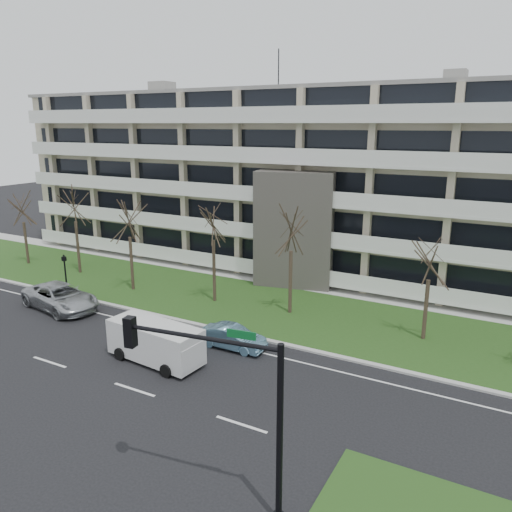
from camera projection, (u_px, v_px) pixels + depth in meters
The scene contains 17 objects.
ground at pixel (134, 390), 24.11m from camera, with size 160.00×160.00×0.00m, color black.
grass_verge at pixel (261, 306), 35.12m from camera, with size 90.00×10.00×0.06m, color #204416.
curb at pixel (223, 330), 30.88m from camera, with size 90.00×0.35×0.12m, color #B2B2AD.
sidewalk at pixel (294, 284), 39.78m from camera, with size 90.00×2.00×0.08m, color #B2B2AD.
lane_edge_line at pixel (210, 340), 29.62m from camera, with size 90.00×0.12×0.01m, color white.
apartment_building at pixel (328, 181), 43.61m from camera, with size 60.50×15.10×18.75m.
silver_pickup at pixel (60, 297), 34.43m from camera, with size 2.87×6.21×1.73m, color #AAAEB2.
blue_sedan at pixel (232, 337), 28.45m from camera, with size 1.38×3.96×1.30m, color #75ABCC.
white_van at pixel (156, 340), 26.69m from camera, with size 5.62×2.63×2.11m.
traffic_signal at pixel (225, 395), 15.68m from camera, with size 5.55×1.12×6.47m.
pedestrian_signal at pixel (65, 269), 37.29m from camera, with size 0.31×0.26×3.03m.
tree_0 at pixel (22, 206), 44.40m from camera, with size 3.46×3.46×6.93m.
tree_1 at pixel (74, 201), 41.35m from camera, with size 4.02×4.02×8.04m.
tree_2 at pixel (128, 216), 37.10m from camera, with size 3.74×3.74×7.48m.
tree_3 at pixel (213, 215), 34.50m from camera, with size 4.06×4.06×8.11m.
tree_4 at pixel (291, 226), 32.31m from camera, with size 3.89×3.89×7.78m.
tree_5 at pixel (431, 256), 28.42m from camera, with size 3.32×3.32×6.63m.
Camera 1 is at (15.56, -16.14, 12.46)m, focal length 35.00 mm.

